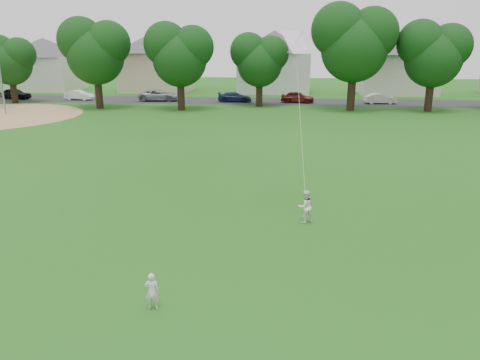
# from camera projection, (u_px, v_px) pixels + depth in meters

# --- Properties ---
(ground) EXTENTS (160.00, 160.00, 0.00)m
(ground) POSITION_uv_depth(u_px,v_px,m) (207.00, 274.00, 13.62)
(ground) COLOR #235814
(ground) RESTS_ON ground
(street) EXTENTS (90.00, 7.00, 0.01)m
(street) POSITION_uv_depth(u_px,v_px,m) (270.00, 101.00, 53.69)
(street) COLOR #2D2D30
(street) RESTS_ON ground
(toddler) EXTENTS (0.40, 0.30, 1.00)m
(toddler) POSITION_uv_depth(u_px,v_px,m) (152.00, 291.00, 11.70)
(toddler) COLOR silver
(toddler) RESTS_ON ground
(older_boy) EXTENTS (0.76, 0.71, 1.25)m
(older_boy) POSITION_uv_depth(u_px,v_px,m) (305.00, 207.00, 17.38)
(older_boy) COLOR white
(older_boy) RESTS_ON ground
(kite) EXTENTS (1.27, 1.24, 6.08)m
(kite) POSITION_uv_depth(u_px,v_px,m) (301.00, 122.00, 17.13)
(kite) COLOR white
(kite) RESTS_ON ground
(tree_row) EXTENTS (82.83, 8.64, 10.62)m
(tree_row) POSITION_uv_depth(u_px,v_px,m) (306.00, 44.00, 45.11)
(tree_row) COLOR black
(tree_row) RESTS_ON ground
(parked_cars) EXTENTS (46.13, 2.46, 1.28)m
(parked_cars) POSITION_uv_depth(u_px,v_px,m) (182.00, 96.00, 53.58)
(parked_cars) COLOR black
(parked_cars) RESTS_ON ground
(house_row) EXTENTS (76.40, 13.55, 10.00)m
(house_row) POSITION_uv_depth(u_px,v_px,m) (280.00, 56.00, 61.80)
(house_row) COLOR silver
(house_row) RESTS_ON ground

